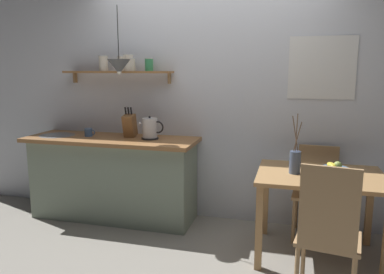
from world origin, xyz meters
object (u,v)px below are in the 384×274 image
object	(u,v)px
fruit_bowl	(335,170)
twig_vase	(295,161)
knife_block	(130,125)
dining_chair_near	(328,230)
dining_table	(320,186)
pendant_lamp	(119,67)
dining_chair_far	(317,187)
coffee_mug_by_sink	(89,132)
electric_kettle	(150,129)

from	to	relation	value
fruit_bowl	twig_vase	size ratio (longest dim) A/B	0.46
knife_block	dining_chair_near	bearing A→B (deg)	-30.45
dining_chair_near	knife_block	size ratio (longest dim) A/B	3.13
dining_table	dining_chair_near	bearing A→B (deg)	-89.00
dining_table	pendant_lamp	xyz separation A→B (m)	(-1.92, 0.21, 1.00)
dining_chair_far	pendant_lamp	xyz separation A→B (m)	(-1.92, -0.23, 1.14)
twig_vase	knife_block	size ratio (longest dim) A/B	1.56
coffee_mug_by_sink	fruit_bowl	bearing A→B (deg)	-8.11
electric_kettle	fruit_bowl	bearing A→B (deg)	-11.94
dining_chair_far	pendant_lamp	size ratio (longest dim) A/B	1.33
dining_table	coffee_mug_by_sink	world-z (taller)	coffee_mug_by_sink
twig_vase	coffee_mug_by_sink	bearing A→B (deg)	170.23
twig_vase	electric_kettle	bearing A→B (deg)	164.86
fruit_bowl	knife_block	world-z (taller)	knife_block
knife_block	coffee_mug_by_sink	distance (m)	0.46
pendant_lamp	knife_block	bearing A→B (deg)	86.37
pendant_lamp	dining_chair_far	bearing A→B (deg)	6.72
dining_chair_near	coffee_mug_by_sink	size ratio (longest dim) A/B	8.41
dining_chair_far	fruit_bowl	world-z (taller)	dining_chair_far
twig_vase	dining_table	bearing A→B (deg)	10.38
fruit_bowl	dining_table	bearing A→B (deg)	169.13
knife_block	pendant_lamp	world-z (taller)	pendant_lamp
fruit_bowl	dining_chair_near	bearing A→B (deg)	-97.55
dining_table	fruit_bowl	xyz separation A→B (m)	(0.11, -0.02, 0.16)
knife_block	pendant_lamp	distance (m)	0.63
dining_chair_far	pendant_lamp	distance (m)	2.25
dining_table	dining_chair_near	distance (m)	0.74
dining_chair_near	pendant_lamp	xyz separation A→B (m)	(-1.93, 0.95, 1.07)
dining_chair_far	electric_kettle	size ratio (longest dim) A/B	3.30
dining_table	knife_block	distance (m)	1.98
pendant_lamp	coffee_mug_by_sink	bearing A→B (deg)	165.20
fruit_bowl	knife_block	size ratio (longest dim) A/B	0.71
twig_vase	electric_kettle	world-z (taller)	twig_vase
dining_chair_far	coffee_mug_by_sink	bearing A→B (deg)	-177.31
dining_chair_near	electric_kettle	bearing A→B (deg)	147.04
dining_chair_near	dining_table	bearing A→B (deg)	91.00
coffee_mug_by_sink	dining_table	bearing A→B (deg)	-7.98
twig_vase	electric_kettle	xyz separation A→B (m)	(-1.45, 0.39, 0.16)
dining_table	dining_chair_near	size ratio (longest dim) A/B	1.02
fruit_bowl	pendant_lamp	world-z (taller)	pendant_lamp
pendant_lamp	dining_table	bearing A→B (deg)	-6.38
dining_chair_near	twig_vase	distance (m)	0.78
twig_vase	coffee_mug_by_sink	distance (m)	2.18
dining_chair_near	pendant_lamp	size ratio (longest dim) A/B	1.54
dining_chair_far	dining_table	bearing A→B (deg)	-90.88
electric_kettle	pendant_lamp	bearing A→B (deg)	-151.84
twig_vase	electric_kettle	distance (m)	1.51
dining_table	twig_vase	size ratio (longest dim) A/B	2.05
dining_table	dining_chair_far	bearing A→B (deg)	89.12
dining_chair_near	pendant_lamp	distance (m)	2.40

